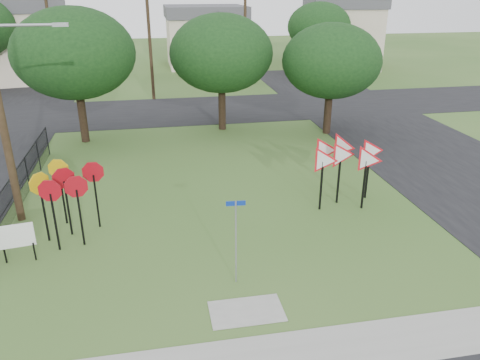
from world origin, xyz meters
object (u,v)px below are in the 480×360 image
object	(u,v)px
info_board	(17,237)
street_name_sign	(236,236)
stop_sign_cluster	(65,187)
yield_sign_cluster	(344,157)

from	to	relation	value
info_board	street_name_sign	bearing A→B (deg)	-19.85
street_name_sign	stop_sign_cluster	world-z (taller)	street_name_sign
stop_sign_cluster	yield_sign_cluster	size ratio (longest dim) A/B	0.76
street_name_sign	info_board	world-z (taller)	street_name_sign
street_name_sign	info_board	xyz separation A→B (m)	(-6.58, 2.38, -0.66)
street_name_sign	stop_sign_cluster	size ratio (longest dim) A/B	1.05
street_name_sign	info_board	distance (m)	7.03
yield_sign_cluster	stop_sign_cluster	bearing A→B (deg)	-174.53
stop_sign_cluster	info_board	size ratio (longest dim) A/B	1.92
info_board	stop_sign_cluster	bearing A→B (deg)	45.63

